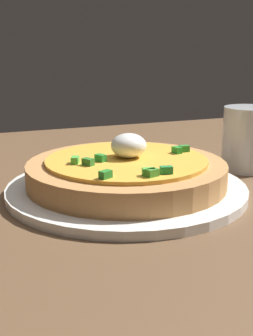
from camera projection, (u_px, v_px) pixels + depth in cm
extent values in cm
cube|color=brown|center=(147.00, 182.00, 61.40)|extent=(102.57, 79.28, 2.18)
cylinder|color=white|center=(126.00, 188.00, 53.30)|extent=(28.92, 28.92, 1.06)
cylinder|color=#BD834B|center=(126.00, 173.00, 52.80)|extent=(24.00, 24.00, 2.77)
cylinder|color=gold|center=(126.00, 160.00, 52.38)|extent=(19.43, 19.43, 0.44)
ellipsoid|color=white|center=(129.00, 145.00, 52.45)|extent=(4.32, 4.32, 2.92)
cube|color=#268C2C|center=(177.00, 150.00, 54.79)|extent=(0.97, 1.38, 0.80)
cube|color=#268831|center=(101.00, 158.00, 50.86)|extent=(1.28, 1.50, 0.80)
cube|color=#2C822E|center=(184.00, 149.00, 55.61)|extent=(1.34, 0.90, 0.80)
cube|color=#327B2F|center=(88.00, 162.00, 49.08)|extent=(1.36, 1.51, 0.80)
cube|color=#2A862E|center=(106.00, 174.00, 44.17)|extent=(1.50, 1.27, 0.80)
cube|color=green|center=(148.00, 172.00, 45.09)|extent=(1.41, 1.03, 0.80)
cube|color=green|center=(152.00, 173.00, 44.76)|extent=(1.45, 1.12, 0.80)
cube|color=green|center=(75.00, 160.00, 49.85)|extent=(1.27, 1.50, 0.80)
cube|color=#25873C|center=(166.00, 170.00, 45.77)|extent=(1.42, 1.06, 0.80)
cylinder|color=silver|center=(249.00, 139.00, 62.54)|extent=(7.56, 7.56, 9.04)
cylinder|color=#A85616|center=(248.00, 151.00, 63.01)|extent=(6.66, 6.66, 4.67)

